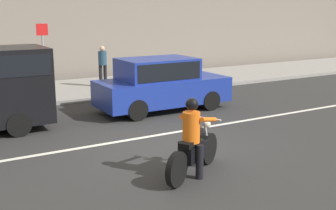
{
  "coord_description": "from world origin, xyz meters",
  "views": [
    {
      "loc": [
        -4.92,
        -8.52,
        3.23
      ],
      "look_at": [
        -0.08,
        -0.25,
        1.08
      ],
      "focal_mm": 45.48,
      "sensor_mm": 36.0,
      "label": 1
    }
  ],
  "objects": [
    {
      "name": "lane_marking_stripe",
      "position": [
        0.39,
        0.9,
        0.0
      ],
      "size": [
        18.0,
        0.14,
        0.01
      ],
      "primitive_type": "cube",
      "color": "silver",
      "rests_on": "ground_plane"
    },
    {
      "name": "motorcycle_with_rider_orange_stripe",
      "position": [
        -0.44,
        -1.85,
        0.65
      ],
      "size": [
        1.86,
        1.15,
        1.59
      ],
      "color": "black",
      "rests_on": "ground_plane"
    },
    {
      "name": "street_sign_post",
      "position": [
        -0.79,
        8.0,
        1.72
      ],
      "size": [
        0.44,
        0.08,
        2.61
      ],
      "color": "gray",
      "rests_on": "sidewalk_slab"
    },
    {
      "name": "pedestrian_bystander",
      "position": [
        1.5,
        7.71,
        1.11
      ],
      "size": [
        0.34,
        0.34,
        1.66
      ],
      "color": "black",
      "rests_on": "sidewalk_slab"
    },
    {
      "name": "sidewalk_slab",
      "position": [
        0.0,
        8.0,
        0.07
      ],
      "size": [
        40.0,
        4.4,
        0.14
      ],
      "primitive_type": "cube",
      "color": "gray",
      "rests_on": "ground_plane"
    },
    {
      "name": "parked_sedan_cobalt_blue",
      "position": [
        1.75,
        3.34,
        0.88
      ],
      "size": [
        4.32,
        1.82,
        1.72
      ],
      "color": "navy",
      "rests_on": "ground_plane"
    },
    {
      "name": "ground_plane",
      "position": [
        0.0,
        0.0,
        0.0
      ],
      "size": [
        80.0,
        80.0,
        0.0
      ],
      "primitive_type": "plane",
      "color": "#2B2B2B"
    }
  ]
}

